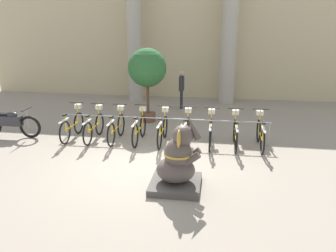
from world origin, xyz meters
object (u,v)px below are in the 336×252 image
person_pedestrian (182,86)px  bicycle_0 (72,125)px  bicycle_8 (260,134)px  potted_tree (147,70)px  bicycle_3 (139,128)px  bicycle_1 (94,126)px  bicycle_4 (163,129)px  bicycle_6 (211,132)px  bicycle_7 (235,133)px  motorcycle (10,123)px  bicycle_2 (117,127)px  bicycle_5 (186,131)px  elephant_statue (178,163)px

person_pedestrian → bicycle_0: bearing=-124.5°
bicycle_8 → potted_tree: size_ratio=0.65×
bicycle_3 → bicycle_8: 3.66m
bicycle_1 → bicycle_4: size_ratio=1.00×
bicycle_6 → bicycle_8: 1.46m
bicycle_8 → person_pedestrian: (-2.85, 4.33, 0.55)m
bicycle_1 → bicycle_6: size_ratio=1.00×
bicycle_3 → bicycle_7: size_ratio=1.00×
bicycle_1 → motorcycle: bearing=-176.2°
bicycle_7 → bicycle_8: (0.73, 0.04, 0.00)m
motorcycle → person_pedestrian: 6.82m
bicycle_2 → bicycle_5: 2.20m
bicycle_2 → elephant_statue: 3.62m
bicycle_3 → bicycle_4: (0.73, 0.00, 0.00)m
bicycle_6 → bicycle_5: bearing=178.1°
bicycle_1 → elephant_statue: (3.01, -2.80, 0.16)m
motorcycle → bicycle_2: bearing=3.2°
bicycle_7 → potted_tree: 4.14m
person_pedestrian → bicycle_6: bearing=-72.5°
bicycle_4 → motorcycle: size_ratio=0.83×
motorcycle → potted_tree: (4.03, 2.44, 1.47)m
bicycle_1 → bicycle_3: same height
bicycle_6 → bicycle_8: bearing=1.7°
bicycle_0 → bicycle_5: size_ratio=1.00×
bicycle_3 → bicycle_6: size_ratio=1.00×
bicycle_0 → bicycle_4: 2.93m
bicycle_3 → bicycle_2: bearing=-179.2°
bicycle_3 → potted_tree: 2.71m
bicycle_2 → bicycle_7: (3.66, -0.00, 0.00)m
bicycle_2 → person_pedestrian: bearing=70.5°
bicycle_1 → bicycle_5: bearing=0.7°
bicycle_8 → bicycle_3: bearing=-179.5°
bicycle_5 → bicycle_1: bearing=-179.3°
bicycle_4 → bicycle_5: size_ratio=1.00×
bicycle_8 → motorcycle: bicycle_8 is taller
bicycle_5 → elephant_statue: (0.09, -2.83, 0.16)m
bicycle_8 → bicycle_2: bearing=-179.5°
bicycle_1 → person_pedestrian: size_ratio=1.07×
bicycle_8 → bicycle_5: bearing=-179.5°
bicycle_2 → motorcycle: 3.50m
bicycle_8 → elephant_statue: size_ratio=1.01×
bicycle_2 → bicycle_6: bearing=-0.0°
bicycle_1 → person_pedestrian: bearing=62.6°
bicycle_4 → bicycle_7: 2.20m
bicycle_2 → bicycle_8: same height
bicycle_8 → bicycle_0: bearing=-179.6°
bicycle_5 → person_pedestrian: (-0.65, 4.35, 0.55)m
bicycle_4 → bicycle_8: (2.93, 0.03, 0.00)m
elephant_statue → potted_tree: (-1.75, 5.06, 1.36)m
bicycle_1 → bicycle_3: size_ratio=1.00×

